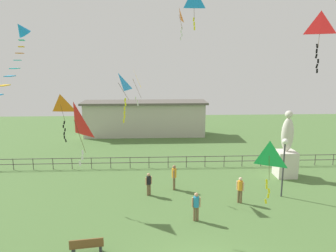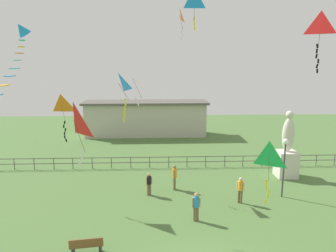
# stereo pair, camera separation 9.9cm
# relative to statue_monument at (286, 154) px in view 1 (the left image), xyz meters

# --- Properties ---
(statue_monument) EXTENTS (1.45, 1.45, 5.06)m
(statue_monument) POSITION_rel_statue_monument_xyz_m (0.00, 0.00, 0.00)
(statue_monument) COLOR beige
(statue_monument) RESTS_ON ground_plane
(lamppost) EXTENTS (0.36, 0.36, 3.86)m
(lamppost) POSITION_rel_statue_monument_xyz_m (-1.72, -3.66, 1.11)
(lamppost) COLOR #38383D
(lamppost) RESTS_ON ground_plane
(park_bench) EXTENTS (1.54, 0.61, 0.85)m
(park_bench) POSITION_rel_statue_monument_xyz_m (-13.03, -9.55, -1.28)
(park_bench) COLOR brown
(park_bench) RESTS_ON ground_plane
(person_1) EXTENTS (0.42, 0.35, 1.66)m
(person_1) POSITION_rel_statue_monument_xyz_m (-4.68, -4.48, -0.79)
(person_1) COLOR brown
(person_1) RESTS_ON ground_plane
(person_2) EXTENTS (0.32, 0.52, 1.73)m
(person_2) POSITION_rel_statue_monument_xyz_m (-8.59, -2.19, -0.75)
(person_2) COLOR brown
(person_2) RESTS_ON ground_plane
(person_3) EXTENTS (0.49, 0.30, 1.64)m
(person_3) POSITION_rel_statue_monument_xyz_m (-7.69, -6.61, -0.81)
(person_3) COLOR brown
(person_3) RESTS_ON ground_plane
(person_4) EXTENTS (0.41, 0.28, 1.52)m
(person_4) POSITION_rel_statue_monument_xyz_m (-10.31, -3.07, -0.87)
(person_4) COLOR brown
(person_4) RESTS_ON ground_plane
(kite_0) EXTENTS (1.08, 0.91, 2.88)m
(kite_0) POSITION_rel_statue_monument_xyz_m (-15.33, -4.07, 4.30)
(kite_0) COLOR orange
(kite_1) EXTENTS (0.53, 1.10, 2.09)m
(kite_1) POSITION_rel_statue_monument_xyz_m (-8.19, -0.49, 9.83)
(kite_1) COLOR orange
(kite_2) EXTENTS (0.91, 1.20, 2.52)m
(kite_2) POSITION_rel_statue_monument_xyz_m (-11.74, -6.15, 5.69)
(kite_2) COLOR #198CD1
(kite_4) EXTENTS (0.85, 1.14, 2.45)m
(kite_4) POSITION_rel_statue_monument_xyz_m (-11.28, -1.65, 5.70)
(kite_4) COLOR yellow
(kite_5) EXTENTS (1.00, 0.73, 2.72)m
(kite_5) POSITION_rel_statue_monument_xyz_m (-2.49, -8.22, 8.42)
(kite_5) COLOR red
(kite_6) EXTENTS (1.08, 0.87, 2.74)m
(kite_6) POSITION_rel_statue_monument_xyz_m (-5.32, -10.56, 3.04)
(kite_6) COLOR #1EB759
(kite_8) EXTENTS (1.02, 1.02, 2.65)m
(kite_8) POSITION_rel_statue_monument_xyz_m (-13.11, -10.12, 4.52)
(kite_8) COLOR red
(streamer_kite) EXTENTS (1.30, 5.87, 3.32)m
(streamer_kite) POSITION_rel_statue_monument_xyz_m (-15.98, -7.45, 8.05)
(streamer_kite) COLOR #198CD1
(waterfront_railing) EXTENTS (36.02, 0.06, 0.95)m
(waterfront_railing) POSITION_rel_statue_monument_xyz_m (-8.17, 2.43, -1.12)
(waterfront_railing) COLOR #4C4742
(waterfront_railing) RESTS_ON ground_plane
(pavilion_building) EXTENTS (14.43, 3.84, 4.02)m
(pavilion_building) POSITION_rel_statue_monument_xyz_m (-10.94, 14.43, 0.29)
(pavilion_building) COLOR #B7B2A3
(pavilion_building) RESTS_ON ground_plane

